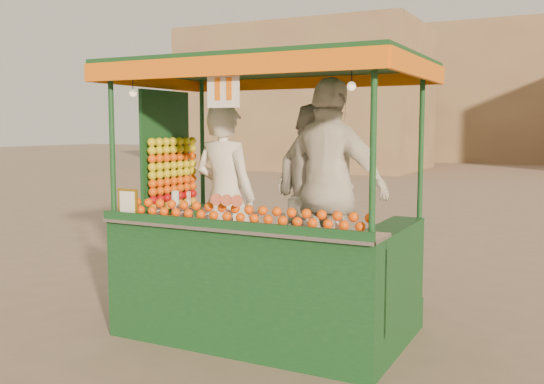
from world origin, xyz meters
The scene contains 7 objects.
ground centered at (0.00, 0.00, 0.00)m, with size 90.00×90.00×0.00m, color #746452.
building_left centered at (-9.00, 20.00, 3.00)m, with size 10.00×6.00×6.00m, color #907752.
building_center centered at (-2.00, 30.00, 3.50)m, with size 14.00×7.00×7.00m, color #907752.
juice_cart centered at (-0.47, -0.33, 0.76)m, with size 2.57×1.67×2.33m.
vendor_left centered at (-0.98, -0.01, 1.14)m, with size 0.66×0.46×1.73m.
vendor_middle centered at (-0.22, 0.33, 1.13)m, with size 1.00×0.88×1.73m.
vendor_right centered at (0.04, 0.09, 1.24)m, with size 1.22×0.73×1.94m.
Camera 1 is at (1.98, -4.85, 1.78)m, focal length 40.36 mm.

